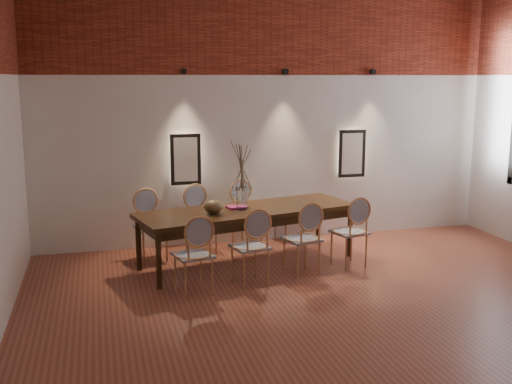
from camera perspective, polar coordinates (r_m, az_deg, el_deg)
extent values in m
cube|color=brown|center=(6.23, 10.64, -12.74)|extent=(7.00, 7.00, 0.02)
cube|color=silver|center=(9.05, 1.31, 7.91)|extent=(7.00, 0.10, 4.00)
cube|color=maroon|center=(9.01, 1.47, 15.85)|extent=(7.00, 0.02, 1.50)
cube|color=#FFEAC6|center=(8.74, -6.74, 3.12)|extent=(0.36, 0.06, 0.66)
cube|color=#FFEAC6|center=(9.47, 9.05, 3.65)|extent=(0.36, 0.06, 0.66)
cylinder|color=black|center=(8.64, -6.90, 11.34)|extent=(0.08, 0.10, 0.08)
cylinder|color=black|center=(8.98, 2.81, 11.38)|extent=(0.08, 0.10, 0.08)
cylinder|color=black|center=(9.50, 11.04, 11.17)|extent=(0.08, 0.10, 0.08)
cube|color=#38210E|center=(8.04, -0.74, -4.21)|extent=(3.08, 1.59, 0.75)
cylinder|color=silver|center=(7.88, -1.39, -0.61)|extent=(0.14, 0.14, 0.30)
ellipsoid|color=brown|center=(7.67, -4.06, -1.41)|extent=(0.24, 0.24, 0.18)
cube|color=#921F5B|center=(7.99, -1.83, -1.44)|extent=(0.29, 0.23, 0.03)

